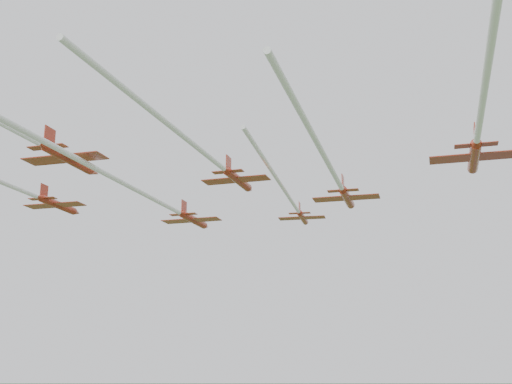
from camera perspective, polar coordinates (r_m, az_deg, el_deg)
The scene contains 6 objects.
jet_lead at distance 101.20m, azimuth 3.18°, elevation -0.79°, with size 19.89×49.41×2.44m.
jet_row2_left at distance 89.57m, azimuth -8.49°, elevation -0.93°, with size 16.52×51.45×2.74m.
jet_row2_right at distance 81.64m, azimuth 7.03°, elevation 1.46°, with size 18.30×51.64×2.83m.
jet_row3_mid at distance 73.83m, azimuth -4.02°, elevation 3.00°, with size 14.32×44.25×2.59m.
jet_row3_right at distance 58.96m, azimuth 19.52°, elevation 7.88°, with size 21.58×65.54×2.91m.
jet_row4_left at distance 67.92m, azimuth -20.72°, elevation 5.24°, with size 16.44×47.32×2.89m.
Camera 1 is at (47.98, -69.80, 35.18)m, focal length 45.00 mm.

